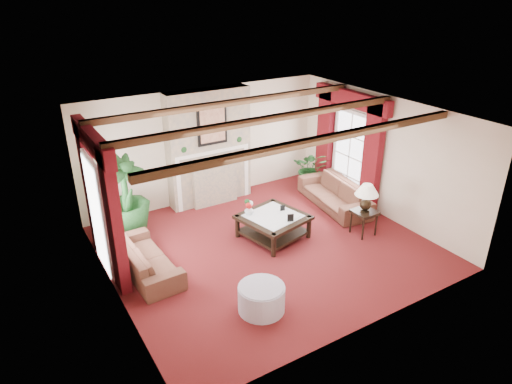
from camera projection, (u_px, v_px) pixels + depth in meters
floor at (267, 247)px, 9.16m from camera, size 6.00×6.00×0.00m
ceiling at (269, 116)px, 8.03m from camera, size 6.00×6.00×0.00m
back_wall at (205, 145)px, 10.73m from camera, size 6.00×0.02×2.70m
left_wall at (108, 226)px, 7.18m from camera, size 0.02×5.50×2.70m
right_wall at (383, 157)px, 10.01m from camera, size 0.02×5.50×2.70m
ceiling_beams at (269, 119)px, 8.06m from camera, size 6.00×3.00×0.12m
fireplace at (206, 89)px, 10.01m from camera, size 2.00×0.52×2.70m
french_door_left at (88, 160)px, 7.65m from camera, size 0.10×1.10×2.16m
french_door_right at (354, 112)px, 10.45m from camera, size 0.10×1.10×2.16m
curtains_left at (91, 135)px, 7.52m from camera, size 0.20×2.40×2.55m
curtains_right at (352, 94)px, 10.22m from camera, size 0.20×2.40×2.55m
sofa_left at (146, 254)px, 8.24m from camera, size 1.95×0.71×0.75m
sofa_right at (335, 189)px, 10.70m from camera, size 2.29×1.21×0.83m
potted_palm at (127, 213)px, 9.42m from camera, size 2.70×2.71×0.98m
small_plant at (311, 172)px, 11.73m from camera, size 1.88×1.88×0.77m
coffee_table at (273, 227)px, 9.42m from camera, size 1.43×1.43×0.49m
side_table at (363, 222)px, 9.53m from camera, size 0.55×0.55×0.54m
ottoman at (261, 298)px, 7.32m from camera, size 0.76×0.76×0.44m
table_lamp at (366, 198)px, 9.29m from camera, size 0.48×0.48×0.61m
flower_vase at (249, 210)px, 9.35m from camera, size 0.34×0.34×0.19m
book at (290, 211)px, 9.20m from camera, size 0.22×0.13×0.29m
photo_frame_a at (290, 218)px, 9.06m from camera, size 0.13×0.07×0.17m
photo_frame_b at (283, 208)px, 9.50m from camera, size 0.10×0.04×0.13m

